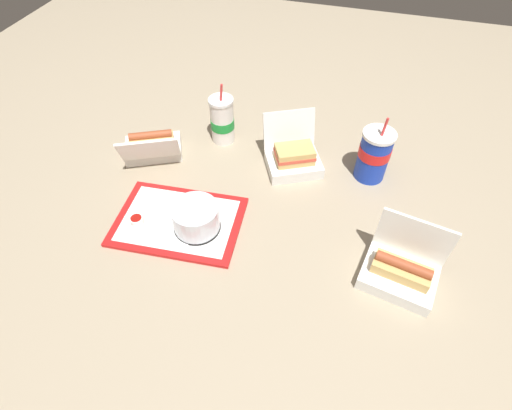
% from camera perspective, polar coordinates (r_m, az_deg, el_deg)
% --- Properties ---
extents(ground_plane, '(3.20, 3.20, 0.00)m').
position_cam_1_polar(ground_plane, '(1.24, 0.21, -0.36)').
color(ground_plane, gray).
extents(food_tray, '(0.39, 0.29, 0.01)m').
position_cam_1_polar(food_tray, '(1.21, -10.99, -2.30)').
color(food_tray, red).
rests_on(food_tray, ground_plane).
extents(cake_container, '(0.14, 0.14, 0.08)m').
position_cam_1_polar(cake_container, '(1.15, -8.56, -1.91)').
color(cake_container, black).
rests_on(cake_container, food_tray).
extents(ketchup_cup, '(0.04, 0.04, 0.02)m').
position_cam_1_polar(ketchup_cup, '(1.22, -16.67, -2.12)').
color(ketchup_cup, white).
rests_on(ketchup_cup, food_tray).
extents(napkin_stack, '(0.12, 0.12, 0.00)m').
position_cam_1_polar(napkin_stack, '(1.17, -11.04, -3.91)').
color(napkin_stack, white).
rests_on(napkin_stack, food_tray).
extents(plastic_fork, '(0.11, 0.06, 0.00)m').
position_cam_1_polar(plastic_fork, '(1.27, -13.16, 0.66)').
color(plastic_fork, white).
rests_on(plastic_fork, food_tray).
extents(clamshell_hotdog_right, '(0.21, 0.18, 0.18)m').
position_cam_1_polar(clamshell_hotdog_right, '(1.11, 19.97, -8.81)').
color(clamshell_hotdog_right, white).
rests_on(clamshell_hotdog_right, ground_plane).
extents(clamshell_sandwich_corner, '(0.23, 0.23, 0.17)m').
position_cam_1_polar(clamshell_sandwich_corner, '(1.34, 5.37, 6.78)').
color(clamshell_sandwich_corner, white).
rests_on(clamshell_sandwich_corner, ground_plane).
extents(clamshell_hotdog_back, '(0.25, 0.25, 0.15)m').
position_cam_1_polar(clamshell_hotdog_back, '(1.43, -14.55, 8.09)').
color(clamshell_hotdog_back, white).
rests_on(clamshell_hotdog_back, ground_plane).
extents(soda_cup_front, '(0.10, 0.10, 0.24)m').
position_cam_1_polar(soda_cup_front, '(1.33, 16.51, 6.95)').
color(soda_cup_front, '#1938B7').
rests_on(soda_cup_front, ground_plane).
extents(soda_cup_right, '(0.09, 0.09, 0.23)m').
position_cam_1_polar(soda_cup_right, '(1.43, -4.84, 11.95)').
color(soda_cup_right, white).
rests_on(soda_cup_right, ground_plane).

